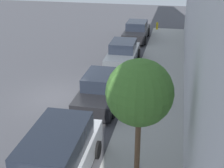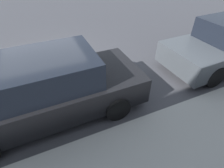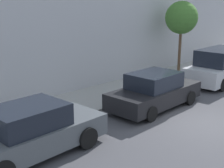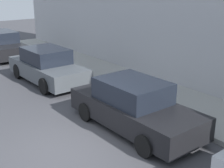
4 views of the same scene
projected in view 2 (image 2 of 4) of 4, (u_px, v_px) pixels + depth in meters
ground_plane at (45, 66)px, 6.17m from camera, size 60.00×60.00×0.00m
parked_sedan_third at (49, 89)px, 4.06m from camera, size 1.92×4.52×1.54m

